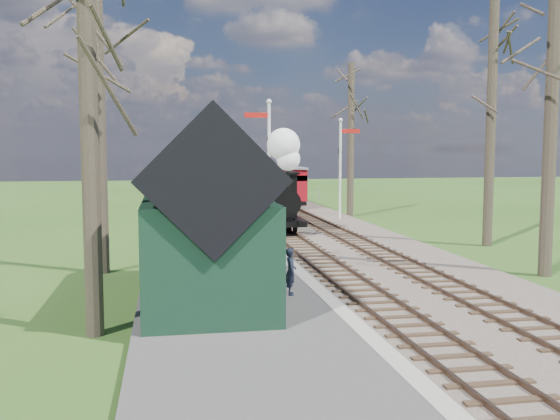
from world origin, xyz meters
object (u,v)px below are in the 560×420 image
at_px(person, 291,271).
at_px(red_carriage_b, 271,181).
at_px(red_carriage_a, 284,185).
at_px(bench, 263,263).
at_px(sign_board, 260,255).
at_px(locomotive, 279,188).
at_px(station_shed, 205,218).
at_px(semaphore_far, 342,161).
at_px(coach, 261,192).
at_px(semaphore_near, 268,158).

bearing_deg(person, red_carriage_b, -1.32).
xyz_separation_m(red_carriage_a, bench, (-5.04, -23.14, -0.95)).
relative_size(sign_board, bench, 0.68).
bearing_deg(red_carriage_a, locomotive, -101.77).
xyz_separation_m(station_shed, person, (2.22, 0.11, -1.45)).
distance_m(locomotive, red_carriage_a, 12.82).
bearing_deg(semaphore_far, person, -109.83).
bearing_deg(station_shed, bench, 54.52).
bearing_deg(coach, person, -96.19).
distance_m(red_carriage_b, sign_board, 28.40).
relative_size(red_carriage_a, red_carriage_b, 1.00).
height_order(semaphore_far, red_carriage_a, semaphore_far).
bearing_deg(semaphore_far, sign_board, -114.77).
distance_m(coach, red_carriage_b, 12.25).
height_order(red_carriage_b, person, red_carriage_b).
bearing_deg(semaphore_near, semaphore_far, 49.40).
distance_m(semaphore_far, red_carriage_b, 13.49).
xyz_separation_m(semaphore_far, person, (-6.45, -17.90, -2.53)).
bearing_deg(red_carriage_a, station_shed, -104.99).
height_order(semaphore_near, red_carriage_a, semaphore_near).
distance_m(sign_board, bench, 0.71).
distance_m(coach, red_carriage_a, 6.97).
bearing_deg(sign_board, person, -84.20).
bearing_deg(red_carriage_a, semaphore_far, -77.11).
relative_size(red_carriage_a, bench, 3.46).
bearing_deg(red_carriage_a, coach, -111.89).
height_order(red_carriage_b, sign_board, red_carriage_b).
bearing_deg(sign_board, semaphore_near, 79.33).
xyz_separation_m(coach, red_carriage_b, (2.60, 11.97, -0.04)).
xyz_separation_m(semaphore_near, sign_board, (-1.64, -8.69, -2.90)).
relative_size(bench, person, 1.25).
distance_m(semaphore_near, coach, 7.60).
distance_m(coach, person, 19.31).
distance_m(semaphore_far, coach, 4.89).
bearing_deg(semaphore_far, coach, 163.65).
relative_size(locomotive, sign_board, 4.55).
distance_m(locomotive, coach, 6.10).
bearing_deg(station_shed, red_carriage_a, 75.01).
distance_m(semaphore_near, red_carriage_a, 14.31).
bearing_deg(bench, red_carriage_a, 77.72).
bearing_deg(red_carriage_b, station_shed, -102.44).
bearing_deg(red_carriage_b, person, -98.54).
relative_size(station_shed, sign_board, 6.06).
height_order(station_shed, semaphore_far, semaphore_far).
height_order(station_shed, coach, station_shed).
bearing_deg(bench, sign_board, 87.53).
bearing_deg(locomotive, coach, 89.89).
distance_m(semaphore_near, sign_board, 9.31).
xyz_separation_m(station_shed, coach, (4.30, 19.28, -0.68)).
relative_size(red_carriage_a, sign_board, 5.11).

